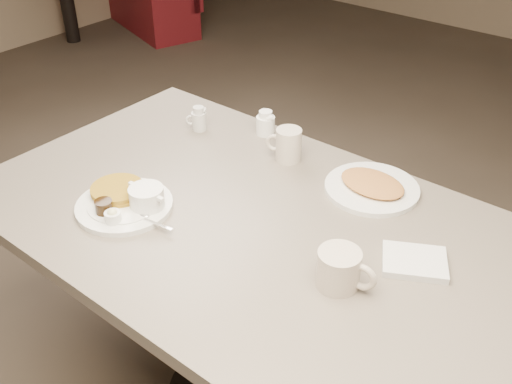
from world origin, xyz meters
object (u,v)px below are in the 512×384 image
Objects in this scene: coffee_mug_far at (288,145)px; creamer_left at (199,119)px; main_plate at (127,200)px; creamer_right at (265,123)px; diner_table at (251,267)px; hash_plate at (372,187)px; coffee_mug_near at (340,269)px.

coffee_mug_far reaches higher than creamer_left.
main_plate is 0.47m from creamer_left.
coffee_mug_far is 0.18m from creamer_right.
diner_table is at bearing -31.46° from creamer_left.
diner_table is 18.75× the size of creamer_left.
hash_plate is (0.62, 0.04, -0.02)m from creamer_left.
main_plate is 0.60m from coffee_mug_near.
coffee_mug_near is at bearing -24.37° from creamer_left.
main_plate reaches higher than hash_plate.
main_plate is (-0.28, -0.17, 0.19)m from diner_table.
coffee_mug_far is at bearing -177.84° from hash_plate.
coffee_mug_near is 0.73m from creamer_right.
diner_table is 12.77× the size of coffee_mug_far.
creamer_right is (-0.15, 0.09, -0.01)m from coffee_mug_far.
creamer_left reaches higher than diner_table.
coffee_mug_far is 0.34m from creamer_left.
coffee_mug_near reaches higher than main_plate.
coffee_mug_near is 0.55m from coffee_mug_far.
creamer_left is 0.95× the size of creamer_right.
main_plate is 3.69× the size of creamer_right.
hash_plate is (0.28, 0.01, -0.04)m from coffee_mug_far.
creamer_right is 0.44m from hash_plate.
coffee_mug_near reaches higher than creamer_left.
coffee_mug_far is 1.47× the size of creamer_left.
hash_plate is (-0.13, 0.38, -0.03)m from coffee_mug_near.
hash_plate is at bearing 3.45° from creamer_left.
creamer_left is 0.28× the size of hash_plate.
main_plate reaches higher than diner_table.
coffee_mug_near is at bearing 9.38° from main_plate.
creamer_right is 0.29× the size of hash_plate.
diner_table is 0.40m from hash_plate.
main_plate is 0.55m from creamer_right.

